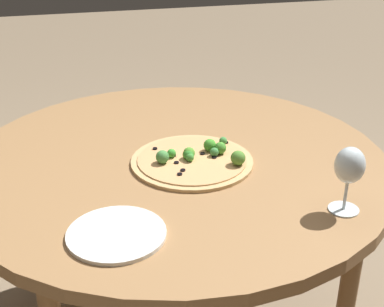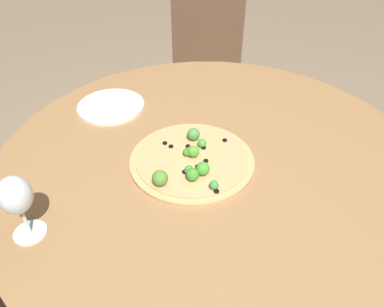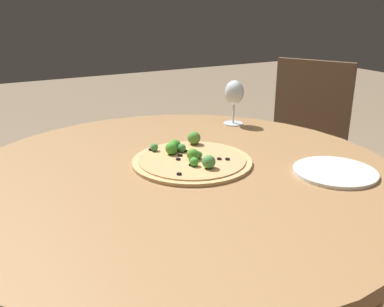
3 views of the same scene
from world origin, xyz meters
name	(u,v)px [view 3 (image 3 of 3)]	position (x,y,z in m)	size (l,w,h in m)	color
dining_table	(181,190)	(0.00, 0.00, 0.68)	(1.25, 1.25, 0.74)	olive
chair_2	(301,151)	(0.50, -0.92, 0.49)	(0.54, 0.54, 0.92)	brown
pizza	(191,159)	(0.04, -0.06, 0.75)	(0.35, 0.35, 0.06)	tan
wine_glass	(234,94)	(0.33, -0.40, 0.85)	(0.08, 0.08, 0.17)	silver
plate_near	(335,172)	(-0.22, -0.36, 0.74)	(0.23, 0.23, 0.01)	silver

